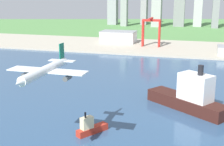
{
  "coord_description": "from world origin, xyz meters",
  "views": [
    {
      "loc": [
        57.69,
        16.22,
        81.63
      ],
      "look_at": [
        1.29,
        211.6,
        29.62
      ],
      "focal_mm": 50.55,
      "sensor_mm": 36.0,
      "label": 1
    }
  ],
  "objects_px": {
    "cargo_ship": "(190,97)",
    "warehouse_main": "(118,37)",
    "airplane_landing": "(45,71)",
    "tugboat_small": "(90,127)",
    "port_crane_red": "(151,26)"
  },
  "relations": [
    {
      "from": "airplane_landing",
      "to": "port_crane_red",
      "type": "relative_size",
      "value": 1.06
    },
    {
      "from": "warehouse_main",
      "to": "port_crane_red",
      "type": "bearing_deg",
      "value": -25.56
    },
    {
      "from": "airplane_landing",
      "to": "cargo_ship",
      "type": "xyz_separation_m",
      "value": [
        64.71,
        89.67,
        -35.88
      ]
    },
    {
      "from": "tugboat_small",
      "to": "port_crane_red",
      "type": "height_order",
      "value": "port_crane_red"
    },
    {
      "from": "airplane_landing",
      "to": "tugboat_small",
      "type": "distance_m",
      "value": 54.06
    },
    {
      "from": "airplane_landing",
      "to": "port_crane_red",
      "type": "bearing_deg",
      "value": 90.68
    },
    {
      "from": "airplane_landing",
      "to": "tugboat_small",
      "type": "relative_size",
      "value": 2.31
    },
    {
      "from": "airplane_landing",
      "to": "cargo_ship",
      "type": "relative_size",
      "value": 0.76
    },
    {
      "from": "warehouse_main",
      "to": "airplane_landing",
      "type": "bearing_deg",
      "value": -80.42
    },
    {
      "from": "tugboat_small",
      "to": "port_crane_red",
      "type": "bearing_deg",
      "value": 92.66
    },
    {
      "from": "cargo_ship",
      "to": "warehouse_main",
      "type": "distance_m",
      "value": 304.41
    },
    {
      "from": "cargo_ship",
      "to": "port_crane_red",
      "type": "height_order",
      "value": "port_crane_red"
    },
    {
      "from": "port_crane_red",
      "to": "airplane_landing",
      "type": "bearing_deg",
      "value": -89.32
    },
    {
      "from": "airplane_landing",
      "to": "tugboat_small",
      "type": "bearing_deg",
      "value": 72.8
    },
    {
      "from": "tugboat_small",
      "to": "port_crane_red",
      "type": "xyz_separation_m",
      "value": [
        -14.23,
        305.98,
        29.37
      ]
    }
  ]
}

